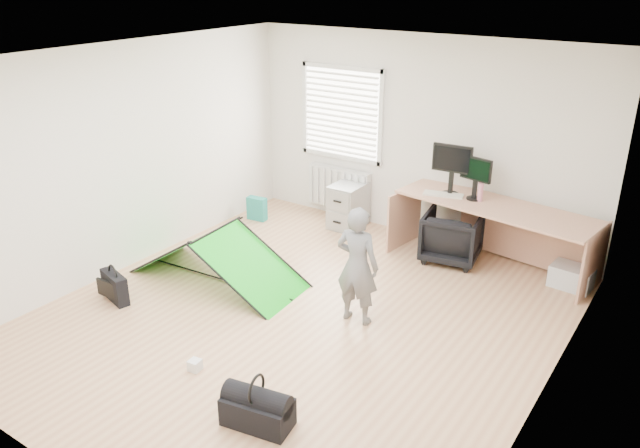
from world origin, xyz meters
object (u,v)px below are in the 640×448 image
Objects in this scene: filing_cabinet at (348,206)px; monitor_left at (451,177)px; monitor_right at (475,184)px; duffel_bag at (258,412)px; kite at (218,255)px; storage_crate at (572,277)px; office_chair at (452,236)px; laptop_bag at (115,287)px; person at (357,266)px; desk at (492,236)px; thermos at (480,192)px.

monitor_left is at bearing -3.05° from filing_cabinet.
duffel_bag is (-0.25, -3.89, -0.89)m from monitor_right.
duffel_bag is at bearing -44.53° from kite.
filing_cabinet is at bearing 178.54° from storage_crate.
monitor_left reaches higher than storage_crate.
duffel_bag is at bearing -93.99° from monitor_left.
laptop_bag is (-2.68, -3.07, -0.16)m from office_chair.
storage_crate is (3.52, 2.17, -0.19)m from kite.
office_chair is 0.34× the size of kite.
monitor_left is 0.39× the size of person.
filing_cabinet is (-2.13, 0.11, -0.09)m from desk.
filing_cabinet is 2.29m from kite.
desk reaches higher than storage_crate.
desk is at bearing -113.83° from person.
storage_crate is at bearing 53.06° from laptop_bag.
laptop_bag is (-3.16, -3.15, -0.25)m from desk.
kite is at bearing 35.08° from office_chair.
laptop_bag is at bearing 154.98° from duffel_bag.
desk is 2.14m from person.
filing_cabinet is at bearing -60.36° from person.
thermos reaches higher than filing_cabinet.
monitor_right reaches higher than thermos.
kite is at bearing -131.93° from desk.
kite is at bearing -100.86° from filing_cabinet.
person is 1.92m from duffel_bag.
monitor_right is at bearing -155.91° from office_chair.
desk is 3.42× the size of office_chair.
duffel_bag is (2.62, -0.69, -0.04)m from laptop_bag.
thermos is 1.44m from storage_crate.
duffel_bag is (-0.54, -3.85, -0.29)m from desk.
person is at bearing -101.79° from desk.
office_chair is 4.08m from laptop_bag.
person is at bearing 40.76° from laptop_bag.
monitor_right is at bearing 40.12° from kite.
thermos is (0.08, -0.02, -0.08)m from monitor_right.
monitor_right is 0.89× the size of storage_crate.
office_chair is at bearing -49.52° from monitor_left.
office_chair is 1.23× the size of duffel_bag.
filing_cabinet is 1.66m from office_chair.
laptop_bag is at bearing -142.44° from storage_crate.
desk is 3.33m from kite.
kite reaches higher than storage_crate.
monitor_left reaches higher than duffel_bag.
person is 1.86m from kite.
kite is (-1.82, -0.14, -0.32)m from person.
desk is 2.13m from filing_cabinet.
monitor_left is at bearing 80.63° from duffel_bag.
filing_cabinet is 2.56m from person.
kite is (-2.25, -2.19, -0.70)m from monitor_right.
filing_cabinet reaches higher than duffel_bag.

